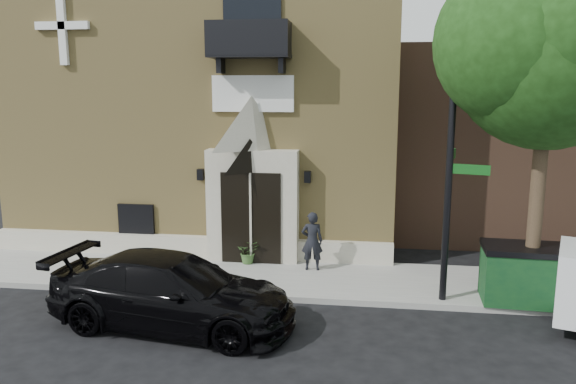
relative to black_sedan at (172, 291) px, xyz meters
name	(u,v)px	position (x,y,z in m)	size (l,w,h in m)	color
ground	(272,302)	(1.89, 1.62, -0.78)	(120.00, 120.00, 0.00)	black
sidewalk	(318,280)	(2.89, 3.12, -0.70)	(42.00, 3.00, 0.15)	gray
church	(227,99)	(-1.10, 9.58, 3.86)	(12.20, 11.01, 9.30)	tan
street_tree_left	(552,50)	(7.91, 1.97, 5.09)	(4.97, 4.38, 7.77)	#38281C
black_sedan	(172,291)	(0.00, 0.00, 0.00)	(2.18, 5.36, 1.56)	black
street_sign	(450,172)	(5.94, 2.00, 2.42)	(0.94, 1.11, 6.06)	black
fire_hydrant	(573,290)	(8.76, 1.82, -0.20)	(0.50, 0.40, 0.87)	#8E2100
dumpster	(528,274)	(7.83, 2.08, 0.05)	(2.12, 1.29, 1.35)	#0F371B
planter	(249,252)	(0.82, 4.03, -0.29)	(0.61, 0.53, 0.68)	#426931
pedestrian_near	(312,241)	(2.65, 3.73, 0.18)	(0.59, 0.39, 1.62)	black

